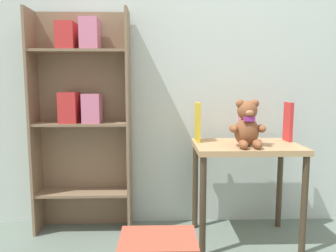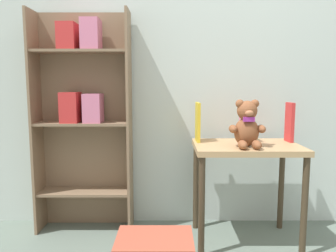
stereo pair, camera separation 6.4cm
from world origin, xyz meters
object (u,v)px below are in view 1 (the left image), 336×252
at_px(teddy_bear, 247,125).
at_px(book_standing_red, 288,122).
at_px(bookshelf_side, 82,109).
at_px(display_table, 246,159).
at_px(book_standing_pink, 243,123).
at_px(book_standing_yellow, 197,122).

relative_size(teddy_bear, book_standing_red, 1.11).
bearing_deg(bookshelf_side, book_standing_red, -5.11).
bearing_deg(book_standing_red, display_table, -164.52).
xyz_separation_m(bookshelf_side, teddy_bear, (1.09, -0.31, -0.08)).
bearing_deg(teddy_bear, display_table, 75.44).
relative_size(teddy_bear, book_standing_pink, 1.17).
height_order(bookshelf_side, teddy_bear, bookshelf_side).
height_order(bookshelf_side, book_standing_red, bookshelf_side).
xyz_separation_m(display_table, book_standing_pink, (0.00, 0.10, 0.23)).
distance_m(book_standing_yellow, book_standing_red, 0.62).
bearing_deg(book_standing_pink, display_table, -92.77).
height_order(display_table, book_standing_yellow, book_standing_yellow).
relative_size(bookshelf_side, display_table, 2.28).
height_order(book_standing_yellow, book_standing_pink, book_standing_yellow).
xyz_separation_m(teddy_bear, book_standing_red, (0.33, 0.19, -0.00)).
relative_size(book_standing_yellow, book_standing_pink, 1.05).
relative_size(display_table, book_standing_yellow, 2.57).
relative_size(display_table, book_standing_pink, 2.70).
distance_m(teddy_bear, book_standing_yellow, 0.35).
distance_m(bookshelf_side, teddy_bear, 1.14).
bearing_deg(book_standing_yellow, display_table, -21.76).
bearing_deg(bookshelf_side, book_standing_pink, -6.59).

